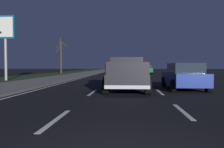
{
  "coord_description": "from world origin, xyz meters",
  "views": [
    {
      "loc": [
        -3.0,
        -0.1,
        1.38
      ],
      "look_at": [
        9.71,
        0.82,
        0.92
      ],
      "focal_mm": 36.16,
      "sensor_mm": 36.0,
      "label": 1
    }
  ],
  "objects_px": {
    "sedan_blue": "(184,76)",
    "gas_price_sign": "(5,32)",
    "bare_tree_far": "(61,56)",
    "pickup_truck": "(126,74)",
    "sedan_green": "(147,69)"
  },
  "relations": [
    {
      "from": "sedan_blue",
      "to": "gas_price_sign",
      "type": "height_order",
      "value": "gas_price_sign"
    },
    {
      "from": "gas_price_sign",
      "to": "bare_tree_far",
      "type": "xyz_separation_m",
      "value": [
        19.38,
        0.53,
        -1.37
      ]
    },
    {
      "from": "gas_price_sign",
      "to": "bare_tree_far",
      "type": "distance_m",
      "value": 19.44
    },
    {
      "from": "pickup_truck",
      "to": "sedan_green",
      "type": "bearing_deg",
      "value": -7.06
    },
    {
      "from": "sedan_blue",
      "to": "bare_tree_far",
      "type": "bearing_deg",
      "value": 30.03
    },
    {
      "from": "pickup_truck",
      "to": "gas_price_sign",
      "type": "height_order",
      "value": "gas_price_sign"
    },
    {
      "from": "sedan_blue",
      "to": "gas_price_sign",
      "type": "bearing_deg",
      "value": 63.98
    },
    {
      "from": "pickup_truck",
      "to": "bare_tree_far",
      "type": "bearing_deg",
      "value": 23.92
    },
    {
      "from": "sedan_green",
      "to": "sedan_blue",
      "type": "distance_m",
      "value": 26.95
    },
    {
      "from": "sedan_blue",
      "to": "pickup_truck",
      "type": "bearing_deg",
      "value": 99.18
    },
    {
      "from": "sedan_green",
      "to": "bare_tree_far",
      "type": "bearing_deg",
      "value": 91.14
    },
    {
      "from": "sedan_green",
      "to": "gas_price_sign",
      "type": "relative_size",
      "value": 0.72
    },
    {
      "from": "sedan_green",
      "to": "sedan_blue",
      "type": "xyz_separation_m",
      "value": [
        -26.95,
        0.07,
        0.0
      ]
    },
    {
      "from": "gas_price_sign",
      "to": "bare_tree_far",
      "type": "height_order",
      "value": "bare_tree_far"
    },
    {
      "from": "pickup_truck",
      "to": "sedan_blue",
      "type": "height_order",
      "value": "pickup_truck"
    }
  ]
}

